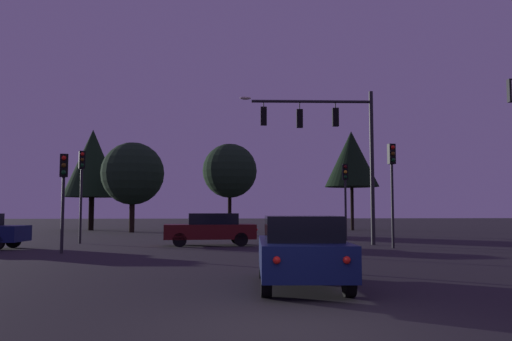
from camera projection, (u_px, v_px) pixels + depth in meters
The scene contains 12 objects.
ground_plane at pixel (223, 238), 31.40m from camera, with size 168.00×168.00×0.00m, color #262326.
traffic_signal_mast_arm at pixel (331, 136), 25.46m from camera, with size 6.53×0.71×7.49m.
traffic_light_corner_left at pixel (82, 178), 26.32m from camera, with size 0.36×0.38×4.66m.
traffic_light_corner_right at pixel (345, 186), 29.23m from camera, with size 0.33×0.37×4.26m.
traffic_light_median at pixel (63, 182), 20.24m from camera, with size 0.34×0.37×3.84m.
traffic_light_far_side at pixel (392, 174), 23.06m from camera, with size 0.33×0.37×4.60m.
car_nearside_lane at pixel (301, 250), 11.26m from camera, with size 2.16×4.41×1.52m.
car_crossing_left at pixel (210, 229), 24.67m from camera, with size 4.39×2.02×1.52m.
tree_behind_sign at pixel (351, 159), 44.96m from camera, with size 4.62×4.62×8.52m.
tree_left_far at pixel (230, 171), 41.88m from camera, with size 4.36×4.36×7.04m.
tree_center_horizon at pixel (92, 163), 44.58m from camera, with size 4.87×4.87×8.61m.
tree_right_cluster at pixel (133, 174), 40.23m from camera, with size 4.83×4.83×6.93m.
Camera 1 is at (-1.21, -7.16, 1.62)m, focal length 36.66 mm.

